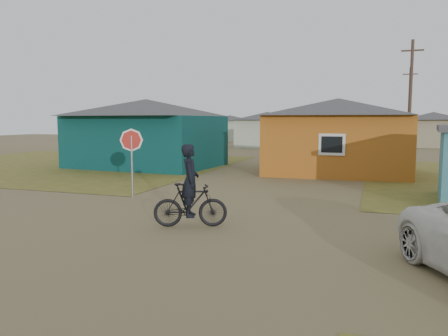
% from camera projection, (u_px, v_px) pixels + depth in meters
% --- Properties ---
extents(ground, '(120.00, 120.00, 0.00)m').
position_uv_depth(ground, '(185.00, 233.00, 10.75)').
color(ground, olive).
extents(grass_nw, '(20.00, 18.00, 0.00)m').
position_uv_depth(grass_nw, '(66.00, 164.00, 27.50)').
color(grass_nw, olive).
rests_on(grass_nw, ground).
extents(house_teal, '(8.93, 7.08, 4.00)m').
position_uv_depth(house_teal, '(147.00, 132.00, 25.96)').
color(house_teal, '#093636').
rests_on(house_teal, ground).
extents(house_yellow, '(7.72, 6.76, 3.90)m').
position_uv_depth(house_yellow, '(337.00, 135.00, 22.87)').
color(house_yellow, '#B1601B').
rests_on(house_yellow, ground).
extents(house_pale_west, '(7.04, 6.15, 3.60)m').
position_uv_depth(house_pale_west, '(267.00, 129.00, 44.44)').
color(house_pale_west, '#AAB99F').
rests_on(house_pale_west, ground).
extents(house_beige_east, '(6.95, 6.05, 3.60)m').
position_uv_depth(house_beige_east, '(433.00, 129.00, 44.90)').
color(house_beige_east, gray).
rests_on(house_beige_east, ground).
extents(house_pale_north, '(6.28, 5.81, 3.40)m').
position_uv_depth(house_pale_north, '(230.00, 128.00, 58.32)').
color(house_pale_north, '#AAB99F').
rests_on(house_pale_north, ground).
extents(utility_pole_near, '(1.40, 0.20, 8.00)m').
position_uv_depth(utility_pole_near, '(410.00, 99.00, 28.87)').
color(utility_pole_near, '#49362B').
rests_on(utility_pole_near, ground).
extents(utility_pole_far, '(1.40, 0.20, 8.00)m').
position_uv_depth(utility_pole_far, '(409.00, 106.00, 43.58)').
color(utility_pole_far, '#49362B').
rests_on(utility_pole_far, ground).
extents(stop_sign, '(0.79, 0.26, 2.47)m').
position_uv_depth(stop_sign, '(132.00, 147.00, 15.36)').
color(stop_sign, gray).
rests_on(stop_sign, ground).
extents(cyclist, '(1.98, 1.19, 2.16)m').
position_uv_depth(cyclist, '(190.00, 197.00, 11.31)').
color(cyclist, black).
rests_on(cyclist, ground).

